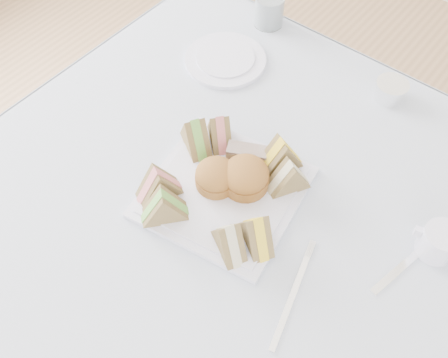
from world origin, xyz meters
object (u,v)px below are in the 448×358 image
Objects in this scene: table at (227,262)px; serving_plate at (224,192)px; water_glass at (270,5)px; creamer_jug at (439,242)px.

table is 0.38m from serving_plate.
water_glass is 0.71m from creamer_jug.
serving_plate is 4.13× the size of creamer_jug.
creamer_jug is at bearing 16.69° from table.
table is 0.58m from creamer_jug.
creamer_jug reaches higher than table.
serving_plate is 0.55m from water_glass.
table is at bearing 179.37° from creamer_jug.
table is at bearing -63.44° from water_glass.
table is 12.94× the size of creamer_jug.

